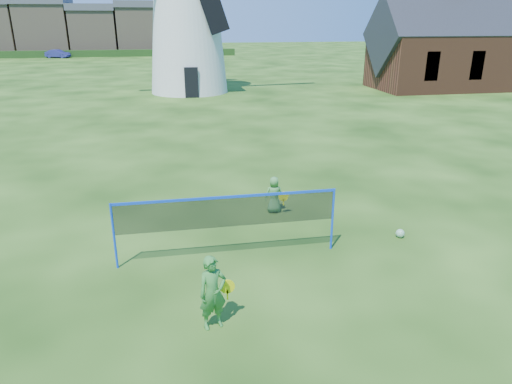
{
  "coord_description": "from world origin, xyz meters",
  "views": [
    {
      "loc": [
        -1.63,
        -9.27,
        5.2
      ],
      "look_at": [
        0.2,
        0.5,
        1.5
      ],
      "focal_mm": 32.43,
      "sensor_mm": 36.0,
      "label": 1
    }
  ],
  "objects_px": {
    "chapel": "(455,48)",
    "car_right": "(58,54)",
    "badminton_net": "(227,213)",
    "windmill": "(186,7)",
    "player_boy": "(274,195)",
    "player_girl": "(213,293)",
    "play_ball": "(400,233)"
  },
  "relations": [
    {
      "from": "player_boy",
      "to": "badminton_net",
      "type": "bearing_deg",
      "value": 59.24
    },
    {
      "from": "windmill",
      "to": "player_boy",
      "type": "xyz_separation_m",
      "value": [
        1.14,
        -24.33,
        -5.55
      ]
    },
    {
      "from": "chapel",
      "to": "car_right",
      "type": "relative_size",
      "value": 3.66
    },
    {
      "from": "chapel",
      "to": "car_right",
      "type": "distance_m",
      "value": 55.13
    },
    {
      "from": "player_girl",
      "to": "player_boy",
      "type": "height_order",
      "value": "player_girl"
    },
    {
      "from": "player_boy",
      "to": "chapel",
      "type": "bearing_deg",
      "value": -128.37
    },
    {
      "from": "player_boy",
      "to": "play_ball",
      "type": "bearing_deg",
      "value": 144.2
    },
    {
      "from": "play_ball",
      "to": "car_right",
      "type": "distance_m",
      "value": 67.99
    },
    {
      "from": "chapel",
      "to": "player_boy",
      "type": "relative_size",
      "value": 12.3
    },
    {
      "from": "player_girl",
      "to": "play_ball",
      "type": "bearing_deg",
      "value": 12.07
    },
    {
      "from": "chapel",
      "to": "badminton_net",
      "type": "relative_size",
      "value": 2.58
    },
    {
      "from": "player_boy",
      "to": "car_right",
      "type": "xyz_separation_m",
      "value": [
        -18.34,
        62.4,
        0.06
      ]
    },
    {
      "from": "windmill",
      "to": "player_girl",
      "type": "height_order",
      "value": "windmill"
    },
    {
      "from": "chapel",
      "to": "player_boy",
      "type": "height_order",
      "value": "chapel"
    },
    {
      "from": "chapel",
      "to": "player_boy",
      "type": "bearing_deg",
      "value": -131.12
    },
    {
      "from": "badminton_net",
      "to": "player_boy",
      "type": "xyz_separation_m",
      "value": [
        1.65,
        2.5,
        -0.61
      ]
    },
    {
      "from": "windmill",
      "to": "badminton_net",
      "type": "bearing_deg",
      "value": -91.1
    },
    {
      "from": "player_girl",
      "to": "player_boy",
      "type": "relative_size",
      "value": 1.33
    },
    {
      "from": "badminton_net",
      "to": "car_right",
      "type": "relative_size",
      "value": 1.42
    },
    {
      "from": "car_right",
      "to": "player_boy",
      "type": "bearing_deg",
      "value": -141.29
    },
    {
      "from": "windmill",
      "to": "car_right",
      "type": "distance_m",
      "value": 42.14
    },
    {
      "from": "player_girl",
      "to": "play_ball",
      "type": "height_order",
      "value": "player_girl"
    },
    {
      "from": "play_ball",
      "to": "windmill",
      "type": "bearing_deg",
      "value": 98.42
    },
    {
      "from": "car_right",
      "to": "player_girl",
      "type": "bearing_deg",
      "value": -144.24
    },
    {
      "from": "chapel",
      "to": "car_right",
      "type": "bearing_deg",
      "value": 133.76
    },
    {
      "from": "chapel",
      "to": "player_girl",
      "type": "relative_size",
      "value": 9.28
    },
    {
      "from": "chapel",
      "to": "windmill",
      "type": "bearing_deg",
      "value": 175.32
    },
    {
      "from": "player_boy",
      "to": "car_right",
      "type": "distance_m",
      "value": 65.04
    },
    {
      "from": "badminton_net",
      "to": "player_boy",
      "type": "bearing_deg",
      "value": 56.49
    },
    {
      "from": "chapel",
      "to": "player_girl",
      "type": "height_order",
      "value": "chapel"
    },
    {
      "from": "badminton_net",
      "to": "windmill",
      "type": "bearing_deg",
      "value": 88.9
    },
    {
      "from": "player_boy",
      "to": "car_right",
      "type": "height_order",
      "value": "car_right"
    }
  ]
}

